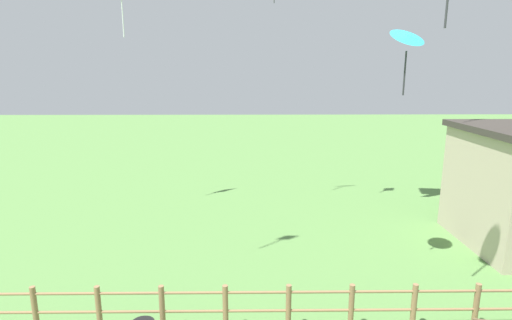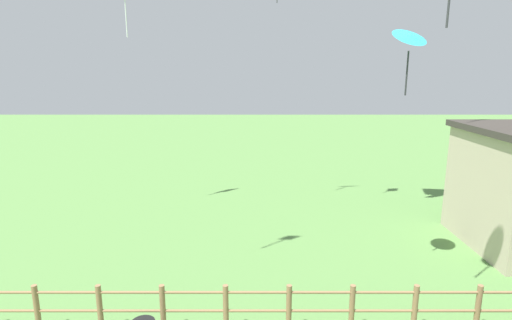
{
  "view_description": "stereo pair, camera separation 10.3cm",
  "coord_description": "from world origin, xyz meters",
  "views": [
    {
      "loc": [
        -0.14,
        -2.49,
        6.45
      ],
      "look_at": [
        0.0,
        8.51,
        4.03
      ],
      "focal_mm": 28.0,
      "sensor_mm": 36.0,
      "label": 1
    },
    {
      "loc": [
        -0.03,
        -2.49,
        6.45
      ],
      "look_at": [
        0.0,
        8.51,
        4.03
      ],
      "focal_mm": 28.0,
      "sensor_mm": 36.0,
      "label": 2
    }
  ],
  "objects": [
    {
      "name": "wooden_fence",
      "position": [
        0.0,
        6.51,
        0.71
      ],
      "size": [
        20.77,
        0.14,
        1.28
      ],
      "color": "olive",
      "rests_on": "ground_plane"
    },
    {
      "name": "kite_cyan_delta",
      "position": [
        4.34,
        9.33,
        7.42
      ],
      "size": [
        1.25,
        1.18,
        1.96
      ],
      "color": "#2DB2C6"
    }
  ]
}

